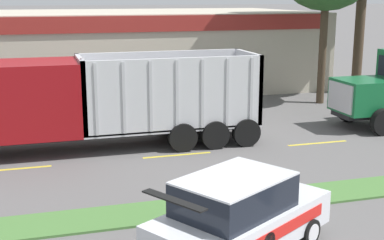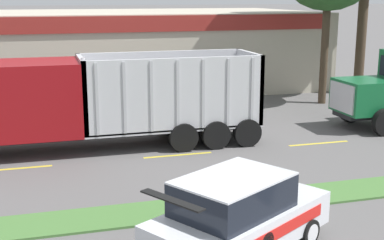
# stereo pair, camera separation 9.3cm
# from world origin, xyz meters

# --- Properties ---
(grass_verge) EXTENTS (120.00, 1.42, 0.06)m
(grass_verge) POSITION_xyz_m (0.00, 7.96, 0.03)
(grass_verge) COLOR #477538
(grass_verge) RESTS_ON ground_plane
(centre_line_3) EXTENTS (2.40, 0.14, 0.01)m
(centre_line_3) POSITION_xyz_m (-5.40, 12.67, 0.00)
(centre_line_3) COLOR yellow
(centre_line_3) RESTS_ON ground_plane
(centre_line_4) EXTENTS (2.40, 0.14, 0.01)m
(centre_line_4) POSITION_xyz_m (0.00, 12.67, 0.00)
(centre_line_4) COLOR yellow
(centre_line_4) RESTS_ON ground_plane
(centre_line_5) EXTENTS (2.40, 0.14, 0.01)m
(centre_line_5) POSITION_xyz_m (5.40, 12.67, 0.00)
(centre_line_5) COLOR yellow
(centre_line_5) RESTS_ON ground_plane
(dump_truck_mid) EXTENTS (11.83, 2.80, 3.35)m
(dump_truck_mid) POSITION_xyz_m (-3.61, 14.32, 1.62)
(dump_truck_mid) COLOR black
(dump_truck_mid) RESTS_ON ground_plane
(rally_car) EXTENTS (4.59, 3.76, 1.81)m
(rally_car) POSITION_xyz_m (-0.60, 5.34, 0.89)
(rally_car) COLOR silver
(rally_car) RESTS_ON ground_plane
(store_building_backdrop) EXTENTS (24.34, 12.10, 4.42)m
(store_building_backdrop) POSITION_xyz_m (-0.46, 28.26, 2.21)
(store_building_backdrop) COLOR #BCB29E
(store_building_backdrop) RESTS_ON ground_plane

